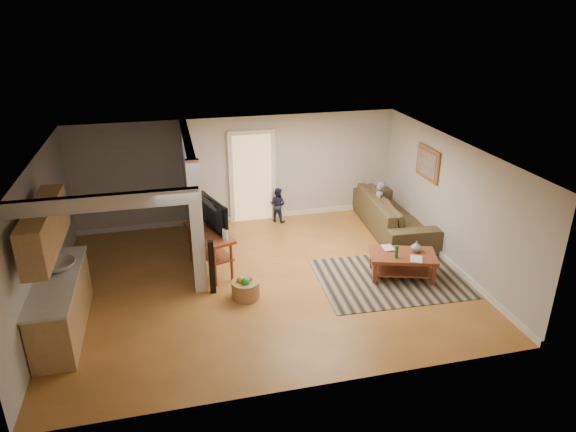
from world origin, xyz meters
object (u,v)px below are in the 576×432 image
object	(u,v)px
speaker_left	(212,267)
toddler	(278,221)
tv_console	(210,235)
coffee_table	(404,259)
child	(376,228)
sofa	(392,231)
toy_basket	(246,288)
speaker_right	(199,208)

from	to	relation	value
speaker_left	toddler	world-z (taller)	speaker_left
tv_console	toddler	distance (m)	2.85
coffee_table	speaker_left	xyz separation A→B (m)	(-3.60, 0.26, 0.14)
tv_console	child	bearing A→B (deg)	-2.42
coffee_table	tv_console	world-z (taller)	tv_console
child	tv_console	bearing A→B (deg)	-50.88
sofa	child	distance (m)	0.37
coffee_table	tv_console	xyz separation A→B (m)	(-3.54, 1.08, 0.40)
sofa	toy_basket	xyz separation A→B (m)	(-3.75, -2.05, 0.18)
toy_basket	toddler	size ratio (longest dim) A/B	0.59
speaker_right	tv_console	bearing A→B (deg)	-93.96
speaker_left	tv_console	bearing A→B (deg)	84.68
sofa	child	bearing A→B (deg)	59.26
sofa	toddler	bearing A→B (deg)	68.91
tv_console	speaker_left	world-z (taller)	tv_console
toy_basket	toddler	bearing A→B (deg)	68.02
coffee_table	toddler	distance (m)	3.63
coffee_table	toy_basket	size ratio (longest dim) A/B	2.77
sofa	toy_basket	size ratio (longest dim) A/B	5.66
tv_console	child	size ratio (longest dim) A/B	1.26
tv_console	toddler	size ratio (longest dim) A/B	1.71
coffee_table	toddler	bearing A→B (deg)	119.03
child	toy_basket	bearing A→B (deg)	-33.66
sofa	speaker_right	xyz separation A→B (m)	(-4.30, 1.16, 0.51)
speaker_right	toddler	world-z (taller)	speaker_right
child	speaker_left	bearing A→B (deg)	-40.93
tv_console	child	xyz separation A→B (m)	(3.93, 1.13, -0.77)
speaker_right	sofa	bearing A→B (deg)	-20.85
coffee_table	tv_console	distance (m)	3.72
coffee_table	toy_basket	distance (m)	3.06
coffee_table	speaker_right	world-z (taller)	speaker_right
toddler	toy_basket	bearing A→B (deg)	108.23
speaker_right	child	xyz separation A→B (m)	(4.00, -0.95, -0.51)
speaker_left	child	size ratio (longest dim) A/B	0.90
sofa	speaker_left	bearing A→B (deg)	116.23
toy_basket	child	xyz separation A→B (m)	(3.45, 2.26, -0.18)
speaker_left	toddler	distance (m)	3.48
sofa	tv_console	xyz separation A→B (m)	(-4.23, -0.92, 0.77)
speaker_right	toddler	xyz separation A→B (m)	(1.85, 0.00, -0.51)
toddler	sofa	bearing A→B (deg)	-165.05
sofa	speaker_left	world-z (taller)	speaker_left
sofa	coffee_table	distance (m)	2.15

